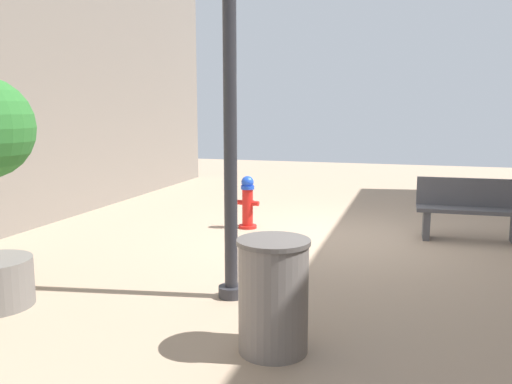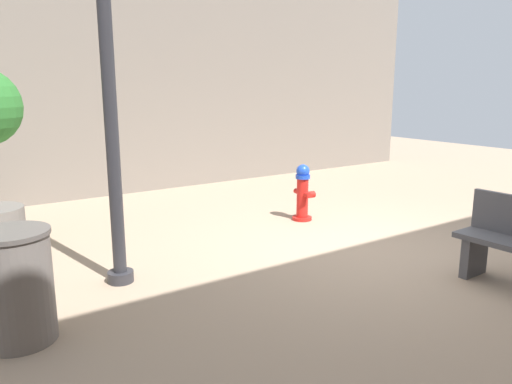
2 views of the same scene
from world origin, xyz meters
name	(u,v)px [view 2 (image 2 of 2)]	position (x,y,z in m)	size (l,w,h in m)	color
ground_plane	(373,253)	(0.00, 0.00, 0.00)	(23.40, 23.40, 0.00)	tan
fire_hydrant	(303,192)	(1.74, -0.26, 0.45)	(0.41, 0.38, 0.89)	red
street_lamp	(107,59)	(0.89, 3.00, 2.36)	(0.36, 0.36, 3.79)	#2D2D33
trash_bin	(16,286)	(0.12, 4.12, 0.48)	(0.61, 0.61, 0.96)	slate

